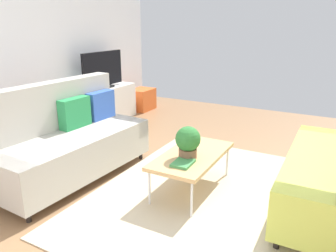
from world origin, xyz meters
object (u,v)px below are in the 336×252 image
object	(u,v)px
table_book_0	(183,163)
bottle_0	(96,84)
tv	(103,70)
vase_1	(85,86)
potted_plant	(188,141)
vase_0	(78,90)
storage_trunk	(142,99)
coffee_table	(192,156)
tv_console	(104,105)
couch_beige	(68,140)

from	to	relation	value
table_book_0	bottle_0	bearing A→B (deg)	56.75
tv	vase_1	world-z (taller)	tv
potted_plant	vase_0	distance (m)	2.75
storage_trunk	coffee_table	bearing A→B (deg)	-138.11
tv	vase_1	distance (m)	0.46
coffee_table	potted_plant	world-z (taller)	potted_plant
tv_console	table_book_0	bearing A→B (deg)	-126.22
coffee_table	table_book_0	world-z (taller)	table_book_0
vase_0	vase_1	size ratio (longest dim) A/B	0.72
bottle_0	vase_0	bearing A→B (deg)	166.00
table_book_0	vase_0	bearing A→B (deg)	63.82
tv_console	storage_trunk	distance (m)	1.11
coffee_table	vase_0	xyz separation A→B (m)	(0.97, 2.53, 0.31)
tv_console	bottle_0	world-z (taller)	bottle_0
potted_plant	vase_1	size ratio (longest dim) A/B	1.86
potted_plant	bottle_0	world-z (taller)	bottle_0
bottle_0	tv_console	bearing A→B (deg)	10.35
storage_trunk	vase_0	xyz separation A→B (m)	(-1.68, 0.15, 0.48)
tv	storage_trunk	size ratio (longest dim) A/B	1.92
couch_beige	vase_0	world-z (taller)	couch_beige
storage_trunk	bottle_0	size ratio (longest dim) A/B	2.57
vase_0	storage_trunk	bearing A→B (deg)	-5.10
tv_console	table_book_0	size ratio (longest dim) A/B	5.83
potted_plant	table_book_0	distance (m)	0.24
coffee_table	tv_console	size ratio (longest dim) A/B	0.79
bottle_0	table_book_0	bearing A→B (deg)	-123.25
table_book_0	couch_beige	bearing A→B (deg)	93.54
storage_trunk	tv_console	bearing A→B (deg)	174.81
couch_beige	vase_1	size ratio (longest dim) A/B	10.71
tv_console	vase_0	xyz separation A→B (m)	(-0.58, 0.05, 0.38)
table_book_0	bottle_0	xyz separation A→B (m)	(1.62, 2.47, 0.31)
vase_0	vase_1	world-z (taller)	vase_1
vase_0	bottle_0	size ratio (longest dim) A/B	0.64
potted_plant	bottle_0	size ratio (longest dim) A/B	1.66
vase_1	vase_0	bearing A→B (deg)	180.00
tv	storage_trunk	bearing A→B (deg)	-4.16
tv	storage_trunk	distance (m)	1.32
tv_console	tv	xyz separation A→B (m)	(-0.00, -0.02, 0.63)
potted_plant	vase_1	bearing A→B (deg)	63.27
coffee_table	table_book_0	distance (m)	0.29
bottle_0	coffee_table	bearing A→B (deg)	-118.64
storage_trunk	bottle_0	bearing A→B (deg)	177.40
tv_console	bottle_0	size ratio (longest dim) A/B	6.92
couch_beige	storage_trunk	world-z (taller)	couch_beige
coffee_table	table_book_0	xyz separation A→B (m)	(-0.29, -0.03, 0.04)
tv_console	vase_0	size ratio (longest dim) A/B	10.81
tv_console	table_book_0	distance (m)	3.11
vase_1	tv_console	bearing A→B (deg)	-7.23
table_book_0	vase_0	xyz separation A→B (m)	(1.26, 2.56, 0.27)
couch_beige	tv_console	size ratio (longest dim) A/B	1.39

